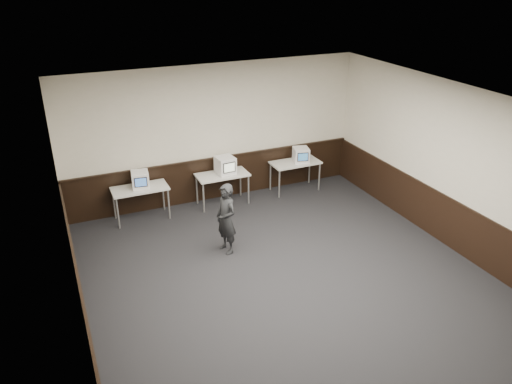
# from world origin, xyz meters

# --- Properties ---
(floor) EXTENTS (8.00, 8.00, 0.00)m
(floor) POSITION_xyz_m (0.00, 0.00, 0.00)
(floor) COLOR black
(floor) RESTS_ON ground
(ceiling) EXTENTS (8.00, 8.00, 0.00)m
(ceiling) POSITION_xyz_m (0.00, 0.00, 3.20)
(ceiling) COLOR white
(ceiling) RESTS_ON back_wall
(back_wall) EXTENTS (7.00, 0.00, 7.00)m
(back_wall) POSITION_xyz_m (0.00, 4.00, 1.60)
(back_wall) COLOR beige
(back_wall) RESTS_ON ground
(front_wall) EXTENTS (7.00, 0.00, 7.00)m
(front_wall) POSITION_xyz_m (0.00, -4.00, 1.60)
(front_wall) COLOR beige
(front_wall) RESTS_ON ground
(left_wall) EXTENTS (0.00, 8.00, 8.00)m
(left_wall) POSITION_xyz_m (-3.50, 0.00, 1.60)
(left_wall) COLOR beige
(left_wall) RESTS_ON ground
(right_wall) EXTENTS (0.00, 8.00, 8.00)m
(right_wall) POSITION_xyz_m (3.50, 0.00, 1.60)
(right_wall) COLOR beige
(right_wall) RESTS_ON ground
(wainscot_back) EXTENTS (6.98, 0.04, 1.00)m
(wainscot_back) POSITION_xyz_m (0.00, 3.98, 0.50)
(wainscot_back) COLOR black
(wainscot_back) RESTS_ON back_wall
(wainscot_left) EXTENTS (0.04, 7.98, 1.00)m
(wainscot_left) POSITION_xyz_m (-3.48, 0.00, 0.50)
(wainscot_left) COLOR black
(wainscot_left) RESTS_ON left_wall
(wainscot_right) EXTENTS (0.04, 7.98, 1.00)m
(wainscot_right) POSITION_xyz_m (3.48, 0.00, 0.50)
(wainscot_right) COLOR black
(wainscot_right) RESTS_ON right_wall
(wainscot_rail) EXTENTS (6.98, 0.06, 0.04)m
(wainscot_rail) POSITION_xyz_m (0.00, 3.96, 1.02)
(wainscot_rail) COLOR black
(wainscot_rail) RESTS_ON wainscot_back
(desk_left) EXTENTS (1.20, 0.60, 0.75)m
(desk_left) POSITION_xyz_m (-1.90, 3.60, 0.68)
(desk_left) COLOR silver
(desk_left) RESTS_ON ground
(desk_center) EXTENTS (1.20, 0.60, 0.75)m
(desk_center) POSITION_xyz_m (0.00, 3.60, 0.68)
(desk_center) COLOR silver
(desk_center) RESTS_ON ground
(desk_right) EXTENTS (1.20, 0.60, 0.75)m
(desk_right) POSITION_xyz_m (1.90, 3.60, 0.68)
(desk_right) COLOR silver
(desk_right) RESTS_ON ground
(emac_left) EXTENTS (0.41, 0.43, 0.36)m
(emac_left) POSITION_xyz_m (-1.87, 3.61, 0.93)
(emac_left) COLOR white
(emac_left) RESTS_ON desk_left
(emac_center) EXTENTS (0.44, 0.46, 0.40)m
(emac_center) POSITION_xyz_m (0.08, 3.60, 0.95)
(emac_center) COLOR white
(emac_center) RESTS_ON desk_center
(emac_right) EXTENTS (0.44, 0.45, 0.36)m
(emac_right) POSITION_xyz_m (2.02, 3.55, 0.93)
(emac_right) COLOR white
(emac_right) RESTS_ON desk_right
(person) EXTENTS (0.46, 0.59, 1.42)m
(person) POSITION_xyz_m (-0.66, 1.57, 0.71)
(person) COLOR black
(person) RESTS_ON ground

